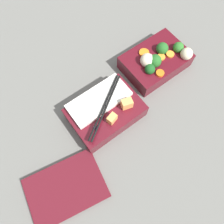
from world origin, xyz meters
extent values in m
plane|color=slate|center=(0.00, 0.00, 0.00)|extent=(3.00, 3.00, 0.00)
cube|color=#510F19|center=(-0.10, -0.02, 0.02)|extent=(0.19, 0.13, 0.05)
sphere|color=#2D7028|center=(-0.17, -0.01, 0.06)|extent=(0.03, 0.03, 0.03)
sphere|color=#19511E|center=(-0.05, 0.00, 0.06)|extent=(0.03, 0.03, 0.03)
sphere|color=#236023|center=(-0.12, -0.03, 0.06)|extent=(0.04, 0.04, 0.04)
sphere|color=#236023|center=(-0.08, -0.01, 0.06)|extent=(0.04, 0.04, 0.04)
cylinder|color=orange|center=(-0.13, -0.01, 0.05)|extent=(0.03, 0.03, 0.01)
cylinder|color=orange|center=(-0.11, -0.01, 0.05)|extent=(0.02, 0.02, 0.01)
cylinder|color=orange|center=(-0.07, 0.03, 0.05)|extent=(0.03, 0.03, 0.01)
cylinder|color=orange|center=(-0.08, -0.06, 0.05)|extent=(0.04, 0.04, 0.01)
sphere|color=beige|center=(-0.17, 0.02, 0.06)|extent=(0.04, 0.04, 0.04)
sphere|color=beige|center=(-0.06, -0.03, 0.06)|extent=(0.04, 0.04, 0.04)
cube|color=#510F19|center=(0.12, 0.02, 0.02)|extent=(0.19, 0.13, 0.05)
cube|color=white|center=(0.12, -0.01, 0.05)|extent=(0.17, 0.08, 0.01)
cube|color=#F4A356|center=(0.07, 0.05, 0.06)|extent=(0.03, 0.03, 0.03)
cube|color=#F4A356|center=(0.12, 0.06, 0.06)|extent=(0.03, 0.02, 0.02)
sphere|color=#4C1E4C|center=(0.17, 0.05, 0.05)|extent=(0.01, 0.01, 0.01)
cylinder|color=black|center=(0.12, 0.02, 0.06)|extent=(0.17, 0.11, 0.01)
cylinder|color=black|center=(0.12, 0.02, 0.06)|extent=(0.17, 0.11, 0.01)
cube|color=#510F19|center=(0.31, 0.12, 0.01)|extent=(0.21, 0.16, 0.01)
camera|label=1|loc=(0.24, 0.22, 0.57)|focal=35.00mm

